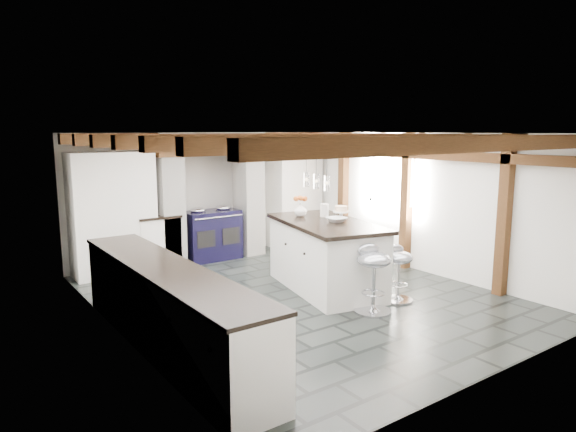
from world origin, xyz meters
TOP-DOWN VIEW (x-y plane):
  - ground at (0.00, 0.00)m, footprint 6.00×6.00m
  - room_shell at (-0.61, 1.42)m, footprint 6.00×6.03m
  - range_cooker at (0.00, 2.68)m, footprint 1.00×0.63m
  - kitchen_island at (0.54, 0.06)m, footprint 1.50×2.25m
  - bar_stool_near at (1.01, -0.94)m, footprint 0.51×0.51m
  - bar_stool_far at (0.40, -1.07)m, footprint 0.54×0.54m

SIDE VIEW (x-z plane):
  - ground at x=0.00m, z-range 0.00..0.00m
  - range_cooker at x=0.00m, z-range -0.03..0.96m
  - bar_stool_near at x=1.01m, z-range 0.10..0.89m
  - kitchen_island at x=0.54m, z-range -0.16..1.21m
  - bar_stool_far at x=0.40m, z-range 0.11..1.01m
  - room_shell at x=-0.61m, z-range -1.93..4.07m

